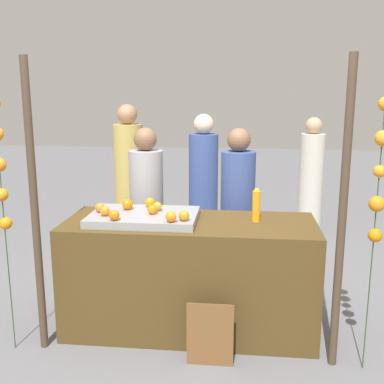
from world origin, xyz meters
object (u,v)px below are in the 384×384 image
object	(u,v)px
orange_0	(157,206)
vendor_left	(147,216)
juice_bottle	(256,206)
chalkboard_sign	(210,335)
stall_counter	(190,275)
orange_1	(105,211)
vendor_right	(237,218)

from	to	relation	value
orange_0	vendor_left	size ratio (longest dim) A/B	0.05
juice_bottle	chalkboard_sign	bearing A→B (deg)	-118.13
vendor_left	stall_counter	bearing A→B (deg)	-55.14
vendor_left	orange_0	bearing A→B (deg)	-71.00
orange_1	chalkboard_sign	world-z (taller)	orange_1
orange_1	vendor_right	distance (m)	1.33
orange_0	juice_bottle	world-z (taller)	juice_bottle
juice_bottle	vendor_left	world-z (taller)	vendor_left
orange_1	chalkboard_sign	xyz separation A→B (m)	(0.83, -0.39, -0.76)
juice_bottle	vendor_right	distance (m)	0.73
orange_0	vendor_left	distance (m)	0.72
chalkboard_sign	vendor_left	xyz separation A→B (m)	(-0.68, 1.21, 0.50)
stall_counter	juice_bottle	bearing A→B (deg)	6.44
chalkboard_sign	juice_bottle	bearing A→B (deg)	61.87
vendor_right	orange_0	bearing A→B (deg)	-133.82
stall_counter	vendor_left	xyz separation A→B (m)	(-0.48, 0.69, 0.28)
juice_bottle	vendor_right	size ratio (longest dim) A/B	0.17
orange_0	orange_1	world-z (taller)	orange_1
vendor_left	vendor_right	world-z (taller)	vendor_right
stall_counter	orange_1	distance (m)	0.84
stall_counter	chalkboard_sign	distance (m)	0.60
chalkboard_sign	vendor_left	distance (m)	1.48
orange_0	vendor_right	size ratio (longest dim) A/B	0.05
orange_1	orange_0	bearing A→B (deg)	27.28
orange_1	juice_bottle	world-z (taller)	juice_bottle
vendor_right	vendor_left	bearing A→B (deg)	-178.60
vendor_right	stall_counter	bearing A→B (deg)	-116.62
chalkboard_sign	vendor_right	bearing A→B (deg)	82.61
stall_counter	juice_bottle	size ratio (longest dim) A/B	7.55
juice_bottle	chalkboard_sign	xyz separation A→B (m)	(-0.31, -0.58, -0.79)
vendor_left	vendor_right	distance (m)	0.84
juice_bottle	vendor_left	bearing A→B (deg)	147.25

